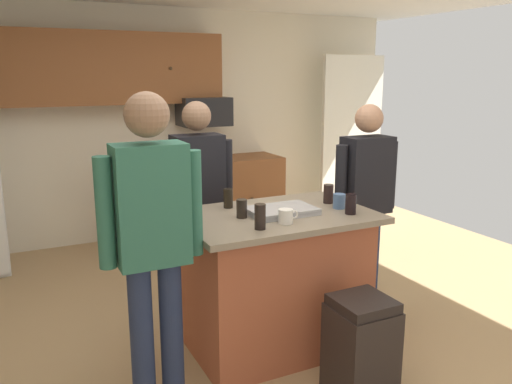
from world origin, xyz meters
The scene contains 19 objects.
floor centered at (0.00, 0.00, 0.00)m, with size 7.04×7.04×0.00m, color tan.
back_wall centered at (0.00, 2.80, 1.30)m, with size 6.40×0.10×2.60m, color beige.
french_door_window_panel centered at (2.60, 2.40, 1.10)m, with size 0.90×0.06×2.00m, color white.
cabinet_run_upper centered at (-0.40, 2.60, 1.93)m, with size 2.40×0.38×0.75m.
cabinet_run_lower centered at (0.60, 2.48, 0.45)m, with size 1.80×0.63×0.90m.
microwave_over_range centered at (0.60, 2.50, 1.45)m, with size 0.56×0.40×0.32m, color black.
kitchen_island centered at (0.09, -0.18, 0.49)m, with size 1.27×0.87×0.97m.
person_host_foreground centered at (-0.18, 0.58, 0.97)m, with size 0.57×0.22×1.68m.
person_guest_left centered at (1.03, 0.07, 0.95)m, with size 0.57×0.22×1.65m.
person_elder_center centered at (-0.82, -0.48, 1.04)m, with size 0.57×0.24×1.79m.
glass_short_whisky centered at (-0.17, -0.45, 1.04)m, with size 0.07×0.07×0.15m.
mug_ceramic_white centered at (0.03, -0.41, 1.01)m, with size 0.13×0.09×0.09m.
glass_dark_ale centered at (0.53, -0.41, 1.03)m, with size 0.07×0.07×0.13m.
glass_stout_tall centered at (-0.16, -0.18, 1.03)m, with size 0.07×0.07×0.12m.
glass_pilsner centered at (-0.14, 0.10, 1.03)m, with size 0.07×0.07×0.13m.
mug_blue_stoneware centered at (0.55, -0.26, 1.02)m, with size 0.13×0.08×0.10m.
tumbler_amber centered at (0.56, -0.10, 1.03)m, with size 0.07×0.07×0.14m.
serving_tray centered at (0.12, -0.21, 0.99)m, with size 0.44×0.30×0.04m.
trash_bin centered at (0.28, -0.90, 0.30)m, with size 0.34×0.34×0.61m.
Camera 1 is at (-1.50, -3.11, 1.87)m, focal length 36.42 mm.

